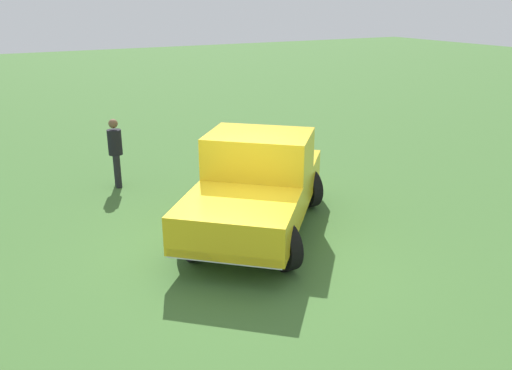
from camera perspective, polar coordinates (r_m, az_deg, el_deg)
ground_plane at (r=9.15m, az=-0.63°, el=-7.80°), size 80.00×80.00×0.00m
pickup_truck at (r=9.96m, az=0.15°, el=0.46°), size 4.57×4.36×1.82m
person_bystander at (r=12.65m, az=-14.84°, el=3.73°), size 0.36×0.36×1.61m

